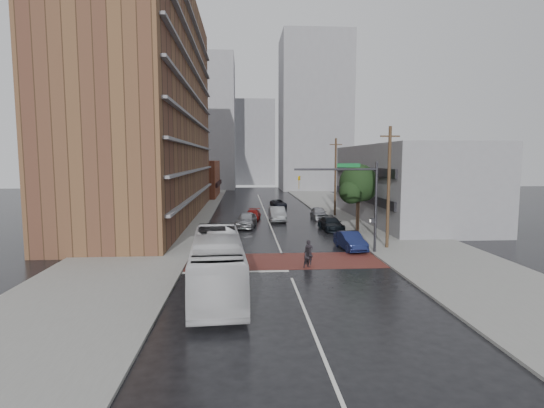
{
  "coord_description": "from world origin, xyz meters",
  "views": [
    {
      "loc": [
        -2.95,
        -29.58,
        7.41
      ],
      "look_at": [
        -0.49,
        6.83,
        3.5
      ],
      "focal_mm": 28.0,
      "sensor_mm": 36.0,
      "label": 1
    }
  ],
  "objects": [
    {
      "name": "car_travel_c",
      "position": [
        -1.84,
        21.74,
        0.61
      ],
      "size": [
        2.23,
        4.38,
        1.22
      ],
      "primitive_type": "imported",
      "rotation": [
        0.0,
        0.0,
        -0.13
      ],
      "color": "maroon",
      "rests_on": "ground"
    },
    {
      "name": "suv_travel",
      "position": [
        2.36,
        34.56,
        0.59
      ],
      "size": [
        2.57,
        4.52,
        1.19
      ],
      "primitive_type": "imported",
      "rotation": [
        0.0,
        0.0,
        0.15
      ],
      "color": "black",
      "rests_on": "ground"
    },
    {
      "name": "sidewalk_west",
      "position": [
        -11.5,
        25.0,
        0.07
      ],
      "size": [
        9.0,
        90.0,
        0.15
      ],
      "primitive_type": "cube",
      "color": "gray",
      "rests_on": "ground"
    },
    {
      "name": "storefront_west",
      "position": [
        -12.0,
        54.0,
        3.5
      ],
      "size": [
        8.0,
        16.0,
        7.0
      ],
      "primitive_type": "cube",
      "color": "brown",
      "rests_on": "ground"
    },
    {
      "name": "sidewalk_east",
      "position": [
        11.5,
        25.0,
        0.07
      ],
      "size": [
        9.0,
        90.0,
        0.15
      ],
      "primitive_type": "cube",
      "color": "gray",
      "rests_on": "ground"
    },
    {
      "name": "car_travel_a",
      "position": [
        -2.67,
        15.75,
        0.84
      ],
      "size": [
        2.7,
        5.15,
        1.67
      ],
      "primitive_type": "imported",
      "rotation": [
        0.0,
        0.0,
        -0.15
      ],
      "color": "#9B9DA2",
      "rests_on": "ground"
    },
    {
      "name": "ground",
      "position": [
        0.0,
        0.0,
        0.0
      ],
      "size": [
        160.0,
        160.0,
        0.0
      ],
      "primitive_type": "plane",
      "color": "black",
      "rests_on": "ground"
    },
    {
      "name": "car_travel_b",
      "position": [
        1.04,
        20.24,
        0.84
      ],
      "size": [
        1.88,
        5.16,
        1.69
      ],
      "primitive_type": "imported",
      "rotation": [
        0.0,
        0.0,
        0.02
      ],
      "color": "#A6A9AD",
      "rests_on": "ground"
    },
    {
      "name": "pedestrian_b",
      "position": [
        1.42,
        -1.5,
        0.73
      ],
      "size": [
        0.85,
        0.75,
        1.47
      ],
      "primitive_type": "imported",
      "rotation": [
        0.0,
        0.0,
        0.32
      ],
      "color": "black",
      "rests_on": "ground"
    },
    {
      "name": "utility_pole_near",
      "position": [
        8.8,
        4.0,
        5.14
      ],
      "size": [
        1.6,
        0.26,
        10.0
      ],
      "color": "#473321",
      "rests_on": "ground"
    },
    {
      "name": "pedestrian_a",
      "position": [
        1.58,
        -0.68,
        0.87
      ],
      "size": [
        0.69,
        0.51,
        1.74
      ],
      "primitive_type": "imported",
      "rotation": [
        0.0,
        0.0,
        -0.16
      ],
      "color": "black",
      "rests_on": "ground"
    },
    {
      "name": "transit_bus",
      "position": [
        -4.44,
        -6.37,
        1.61
      ],
      "size": [
        3.46,
        11.74,
        3.23
      ],
      "primitive_type": "imported",
      "rotation": [
        0.0,
        0.0,
        0.07
      ],
      "color": "silver",
      "rests_on": "ground"
    },
    {
      "name": "car_parked_near",
      "position": [
        5.73,
        4.0,
        0.73
      ],
      "size": [
        1.97,
        4.57,
        1.46
      ],
      "primitive_type": "imported",
      "rotation": [
        0.0,
        0.0,
        0.1
      ],
      "color": "#131B45",
      "rests_on": "ground"
    },
    {
      "name": "car_parked_far",
      "position": [
        6.3,
        21.76,
        0.74
      ],
      "size": [
        1.79,
        4.35,
        1.48
      ],
      "primitive_type": "imported",
      "rotation": [
        0.0,
        0.0,
        -0.01
      ],
      "color": "#9A9BA1",
      "rests_on": "ground"
    },
    {
      "name": "distant_tower_west",
      "position": [
        -14.0,
        78.0,
        16.0
      ],
      "size": [
        18.0,
        16.0,
        32.0
      ],
      "primitive_type": "cube",
      "color": "gray",
      "rests_on": "ground"
    },
    {
      "name": "distant_tower_center",
      "position": [
        0.0,
        95.0,
        12.0
      ],
      "size": [
        12.0,
        10.0,
        24.0
      ],
      "primitive_type": "cube",
      "color": "gray",
      "rests_on": "ground"
    },
    {
      "name": "street_tree",
      "position": [
        8.52,
        12.03,
        4.73
      ],
      "size": [
        4.2,
        4.1,
        6.9
      ],
      "color": "#332319",
      "rests_on": "ground"
    },
    {
      "name": "building_east",
      "position": [
        16.5,
        20.0,
        4.5
      ],
      "size": [
        11.0,
        26.0,
        9.0
      ],
      "primitive_type": "cube",
      "color": "gray",
      "rests_on": "ground"
    },
    {
      "name": "utility_pole_far",
      "position": [
        8.8,
        24.0,
        5.14
      ],
      "size": [
        1.6,
        0.26,
        10.0
      ],
      "color": "#473321",
      "rests_on": "ground"
    },
    {
      "name": "car_parked_mid",
      "position": [
        6.1,
        13.45,
        0.68
      ],
      "size": [
        2.34,
        4.86,
        1.36
      ],
      "primitive_type": "imported",
      "rotation": [
        0.0,
        0.0,
        0.09
      ],
      "color": "black",
      "rests_on": "ground"
    },
    {
      "name": "signal_mast",
      "position": [
        5.85,
        2.5,
        4.73
      ],
      "size": [
        6.5,
        0.3,
        7.2
      ],
      "color": "#2D2D33",
      "rests_on": "ground"
    },
    {
      "name": "distant_tower_east",
      "position": [
        14.0,
        72.0,
        18.0
      ],
      "size": [
        16.0,
        14.0,
        36.0
      ],
      "primitive_type": "cube",
      "color": "gray",
      "rests_on": "ground"
    },
    {
      "name": "crosswalk",
      "position": [
        0.0,
        0.5,
        0.01
      ],
      "size": [
        14.0,
        5.0,
        0.02
      ],
      "primitive_type": "cube",
      "color": "maroon",
      "rests_on": "ground"
    },
    {
      "name": "apartment_block",
      "position": [
        -14.0,
        24.0,
        14.0
      ],
      "size": [
        10.0,
        44.0,
        28.0
      ],
      "primitive_type": "cube",
      "color": "brown",
      "rests_on": "ground"
    }
  ]
}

